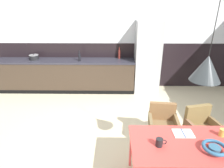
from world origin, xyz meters
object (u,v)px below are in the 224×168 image
(refrigerator_column, at_px, (147,58))
(open_book, at_px, (183,133))
(cooking_pot, at_px, (34,57))
(armchair_far_side, at_px, (201,124))
(pendant_lamp_over_table_near, at_px, (207,68))
(bottle_spice_small, at_px, (119,54))
(bottle_oil_tall, at_px, (79,57))
(fruit_bowl, at_px, (215,148))
(mug_short_terracotta, at_px, (222,133))
(mug_tall_blue, at_px, (160,142))
(armchair_near_window, at_px, (163,120))
(dining_table, at_px, (192,147))

(refrigerator_column, bearing_deg, open_book, -89.28)
(cooking_pot, bearing_deg, armchair_far_side, -33.83)
(open_book, relative_size, cooking_pot, 1.06)
(refrigerator_column, xyz_separation_m, pendant_lamp_over_table_near, (0.09, -3.20, 0.74))
(armchair_far_side, bearing_deg, bottle_spice_small, -77.50)
(armchair_far_side, height_order, bottle_oil_tall, bottle_oil_tall)
(fruit_bowl, distance_m, cooking_pot, 4.88)
(open_book, bearing_deg, fruit_bowl, -51.05)
(fruit_bowl, distance_m, bottle_oil_tall, 3.94)
(refrigerator_column, distance_m, cooking_pot, 3.18)
(pendant_lamp_over_table_near, bearing_deg, open_book, 108.96)
(mug_short_terracotta, relative_size, cooking_pot, 0.48)
(open_book, bearing_deg, refrigerator_column, 90.72)
(mug_tall_blue, xyz_separation_m, pendant_lamp_over_table_near, (0.44, 0.08, 0.94))
(mug_short_terracotta, distance_m, cooking_pot, 4.86)
(open_book, height_order, pendant_lamp_over_table_near, pendant_lamp_over_table_near)
(fruit_bowl, relative_size, bottle_spice_small, 0.92)
(armchair_near_window, bearing_deg, dining_table, 105.01)
(mug_short_terracotta, height_order, bottle_oil_tall, bottle_oil_tall)
(armchair_near_window, relative_size, cooking_pot, 2.99)
(fruit_bowl, bearing_deg, armchair_far_side, 74.19)
(pendant_lamp_over_table_near, bearing_deg, armchair_near_window, 99.83)
(bottle_oil_tall, bearing_deg, armchair_far_side, -44.40)
(armchair_far_side, relative_size, cooking_pot, 3.10)
(mug_short_terracotta, distance_m, bottle_oil_tall, 3.84)
(dining_table, distance_m, armchair_near_window, 0.93)
(mug_short_terracotta, xyz_separation_m, cooking_pot, (-3.73, 3.11, 0.19))
(open_book, distance_m, cooking_pot, 4.46)
(mug_short_terracotta, bearing_deg, pendant_lamp_over_table_near, -164.18)
(dining_table, bearing_deg, refrigerator_column, 91.68)
(dining_table, relative_size, bottle_oil_tall, 5.47)
(fruit_bowl, bearing_deg, dining_table, 148.10)
(mug_tall_blue, relative_size, pendant_lamp_over_table_near, 0.14)
(fruit_bowl, height_order, bottle_spice_small, bottle_spice_small)
(cooking_pot, bearing_deg, mug_tall_blue, -49.46)
(dining_table, bearing_deg, open_book, 105.95)
(open_book, bearing_deg, cooking_pot, 136.30)
(refrigerator_column, distance_m, bottle_oil_tall, 1.87)
(refrigerator_column, xyz_separation_m, armchair_near_window, (-0.05, -2.34, -0.49))
(fruit_bowl, height_order, mug_short_terracotta, mug_short_terracotta)
(refrigerator_column, relative_size, pendant_lamp_over_table_near, 1.95)
(cooking_pot, bearing_deg, pendant_lamp_over_table_near, -44.69)
(bottle_oil_tall, relative_size, pendant_lamp_over_table_near, 0.29)
(bottle_oil_tall, bearing_deg, pendant_lamp_over_table_near, -57.75)
(fruit_bowl, xyz_separation_m, mug_tall_blue, (-0.64, 0.08, 0.01))
(armchair_far_side, bearing_deg, open_book, 33.70)
(bottle_oil_tall, height_order, pendant_lamp_over_table_near, pendant_lamp_over_table_near)
(cooking_pot, xyz_separation_m, bottle_oil_tall, (1.31, -0.13, 0.05))
(cooking_pot, height_order, bottle_spice_small, bottle_spice_small)
(cooking_pot, bearing_deg, fruit_bowl, -44.33)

